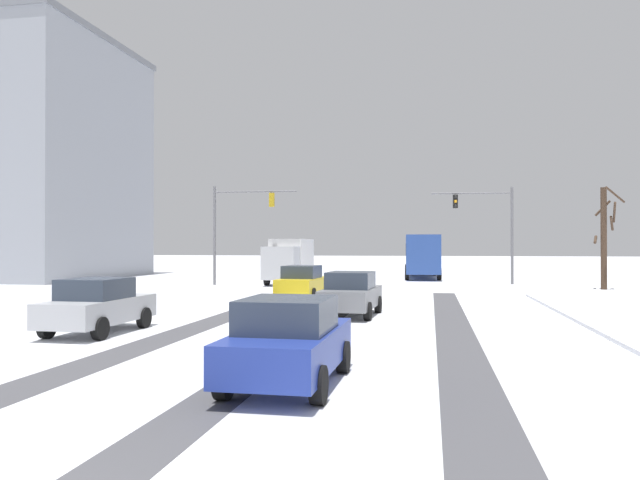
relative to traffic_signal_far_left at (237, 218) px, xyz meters
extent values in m
cube|color=#4C4C51|center=(5.23, -20.19, -4.40)|extent=(1.16, 31.14, 0.01)
cube|color=#4C4C51|center=(8.94, -20.19, -4.40)|extent=(1.01, 31.14, 0.01)
cube|color=#4C4C51|center=(13.20, -20.19, -4.40)|extent=(1.13, 31.14, 0.01)
cylinder|color=slate|center=(-1.51, -0.04, -1.15)|extent=(0.18, 0.18, 6.50)
cylinder|color=slate|center=(1.25, 0.01, 1.70)|extent=(5.53, 0.22, 0.12)
cube|color=#B79319|center=(2.36, 0.03, 1.15)|extent=(0.32, 0.25, 0.90)
sphere|color=black|center=(2.35, 0.19, 1.45)|extent=(0.20, 0.20, 0.20)
sphere|color=orange|center=(2.35, 0.19, 1.15)|extent=(0.20, 0.20, 0.20)
sphere|color=black|center=(2.35, 0.19, 0.85)|extent=(0.20, 0.20, 0.20)
cylinder|color=slate|center=(17.86, 3.96, -1.15)|extent=(0.18, 0.18, 6.50)
cylinder|color=slate|center=(15.21, 3.75, 1.70)|extent=(5.31, 0.54, 0.12)
cube|color=black|center=(14.15, 3.67, 1.15)|extent=(0.34, 0.26, 0.90)
sphere|color=black|center=(14.16, 3.51, 1.45)|extent=(0.20, 0.20, 0.20)
sphere|color=orange|center=(14.16, 3.51, 1.15)|extent=(0.20, 0.20, 0.20)
sphere|color=black|center=(14.16, 3.51, 0.85)|extent=(0.20, 0.20, 0.20)
cube|color=yellow|center=(6.43, -9.61, -3.73)|extent=(1.91, 4.18, 0.70)
cube|color=#2D3847|center=(6.42, -9.76, -3.08)|extent=(1.66, 1.98, 0.60)
cylinder|color=black|center=(5.69, -8.30, -4.08)|extent=(0.25, 0.65, 0.64)
cylinder|color=black|center=(7.31, -8.39, -4.08)|extent=(0.25, 0.65, 0.64)
cylinder|color=black|center=(5.56, -10.84, -4.08)|extent=(0.25, 0.65, 0.64)
cylinder|color=black|center=(7.17, -10.93, -4.08)|extent=(0.25, 0.65, 0.64)
cube|color=slate|center=(9.63, -16.16, -3.73)|extent=(1.93, 4.19, 0.70)
cube|color=#2D3847|center=(9.63, -16.31, -3.08)|extent=(1.66, 1.98, 0.60)
cylinder|color=black|center=(8.90, -14.84, -4.08)|extent=(0.26, 0.65, 0.64)
cylinder|color=black|center=(10.51, -14.93, -4.08)|extent=(0.26, 0.65, 0.64)
cylinder|color=black|center=(8.76, -17.38, -4.08)|extent=(0.26, 0.65, 0.64)
cylinder|color=black|center=(10.37, -17.47, -4.08)|extent=(0.26, 0.65, 0.64)
cube|color=#B7BABF|center=(2.84, -21.84, -3.73)|extent=(1.74, 4.12, 0.70)
cube|color=#2D3847|center=(2.84, -21.99, -3.08)|extent=(1.58, 1.91, 0.60)
cylinder|color=black|center=(2.05, -20.56, -4.08)|extent=(0.23, 0.64, 0.64)
cylinder|color=black|center=(3.66, -20.57, -4.08)|extent=(0.23, 0.64, 0.64)
cylinder|color=black|center=(2.02, -23.10, -4.08)|extent=(0.23, 0.64, 0.64)
cylinder|color=black|center=(3.64, -23.12, -4.08)|extent=(0.23, 0.64, 0.64)
cube|color=#233899|center=(9.92, -27.41, -3.73)|extent=(1.77, 4.13, 0.70)
cube|color=#2D3847|center=(9.92, -27.56, -3.08)|extent=(1.59, 1.93, 0.60)
cylinder|color=black|center=(9.14, -26.12, -4.08)|extent=(0.23, 0.64, 0.64)
cylinder|color=black|center=(10.75, -26.15, -4.08)|extent=(0.23, 0.64, 0.64)
cylinder|color=black|center=(9.09, -28.66, -4.08)|extent=(0.23, 0.64, 0.64)
cylinder|color=black|center=(10.71, -28.69, -4.08)|extent=(0.23, 0.64, 0.64)
cube|color=#284793|center=(11.79, 11.49, -2.47)|extent=(2.94, 11.09, 2.90)
cube|color=#283342|center=(11.79, 11.49, -2.12)|extent=(2.94, 10.21, 0.90)
cylinder|color=black|center=(13.13, 7.69, -3.92)|extent=(0.34, 0.97, 0.96)
cylinder|color=black|center=(10.76, 7.59, -3.92)|extent=(0.34, 0.97, 0.96)
cylinder|color=black|center=(12.85, 14.83, -3.92)|extent=(0.34, 0.97, 0.96)
cylinder|color=black|center=(10.47, 14.74, -3.92)|extent=(0.34, 0.97, 0.96)
cube|color=#B7BABF|center=(3.10, -0.53, -2.93)|extent=(2.16, 2.25, 2.10)
cube|color=silver|center=(3.00, 3.17, -2.68)|extent=(2.33, 5.25, 2.60)
cylinder|color=black|center=(4.10, -0.07, -3.98)|extent=(0.30, 0.85, 0.84)
cylinder|color=black|center=(2.08, -0.12, -3.98)|extent=(0.30, 0.85, 0.84)
cylinder|color=black|center=(3.98, 4.62, -3.98)|extent=(0.30, 0.85, 0.84)
cylinder|color=black|center=(1.96, 4.57, -3.98)|extent=(0.30, 0.85, 0.84)
cylinder|color=#423023|center=(22.51, -0.16, -1.40)|extent=(0.35, 0.35, 6.00)
cylinder|color=#423023|center=(22.09, -0.02, -1.47)|extent=(0.44, 0.96, 0.51)
cylinder|color=#423023|center=(22.57, 0.24, 0.39)|extent=(0.92, 0.26, 0.96)
cylinder|color=#423023|center=(22.91, -0.31, -0.52)|extent=(0.47, 0.93, 0.85)
cylinder|color=#423023|center=(22.98, -0.77, 1.12)|extent=(1.35, 1.06, 0.91)
cylinder|color=#423023|center=(23.07, -0.27, 0.12)|extent=(0.38, 1.23, 1.17)
camera|label=1|loc=(12.49, -38.44, -1.82)|focal=34.36mm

